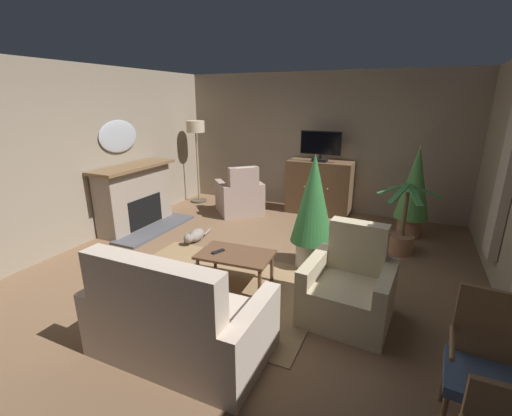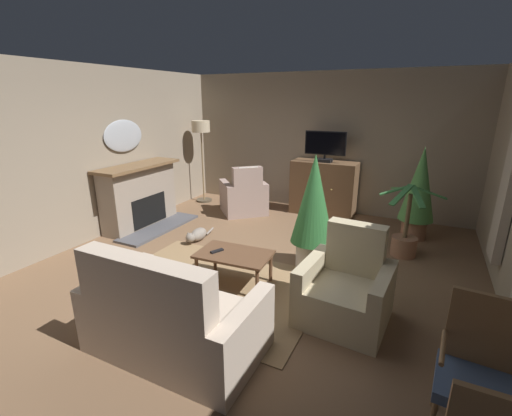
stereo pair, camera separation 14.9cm
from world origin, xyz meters
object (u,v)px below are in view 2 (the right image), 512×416
object	(u,v)px
side_chair_tucked_against_wall	(477,370)
floor_lamp	(201,137)
television	(325,146)
cat	(197,235)
fireplace	(141,197)
potted_plant_tall_palm_by_window	(404,239)
wall_mirror_oval	(124,136)
tv_cabinet	(323,189)
sofa_floral	(172,320)
armchair_by_fireplace	(346,291)
armchair_near_window	(244,197)
potted_plant_small_fern_corner	(313,207)
tv_remote	(217,251)
coffee_table	(234,257)
potted_plant_on_hearth_side	(419,190)

from	to	relation	value
side_chair_tucked_against_wall	floor_lamp	distance (m)	6.41
television	cat	xyz separation A→B (m)	(-1.43, -2.25, -1.27)
fireplace	potted_plant_tall_palm_by_window	size ratio (longest dim) A/B	1.52
wall_mirror_oval	tv_cabinet	size ratio (longest dim) A/B	0.68
cat	tv_cabinet	bearing A→B (deg)	58.14
television	sofa_floral	world-z (taller)	television
side_chair_tucked_against_wall	cat	xyz separation A→B (m)	(-3.68, 2.01, -0.42)
fireplace	armchair_by_fireplace	distance (m)	4.13
sofa_floral	cat	world-z (taller)	sofa_floral
potted_plant_tall_palm_by_window	armchair_by_fireplace	bearing A→B (deg)	-102.80
tv_cabinet	cat	world-z (taller)	tv_cabinet
tv_cabinet	armchair_near_window	size ratio (longest dim) A/B	1.09
armchair_by_fireplace	potted_plant_small_fern_corner	xyz separation A→B (m)	(-0.68, 0.97, 0.55)
armchair_near_window	sofa_floral	bearing A→B (deg)	-70.96
armchair_by_fireplace	cat	size ratio (longest dim) A/B	1.38
fireplace	sofa_floral	size ratio (longest dim) A/B	1.06
armchair_by_fireplace	floor_lamp	size ratio (longest dim) A/B	0.55
tv_remote	potted_plant_tall_palm_by_window	size ratio (longest dim) A/B	0.16
coffee_table	side_chair_tucked_against_wall	world-z (taller)	side_chair_tucked_against_wall
armchair_by_fireplace	cat	world-z (taller)	armchair_by_fireplace
fireplace	tv_cabinet	size ratio (longest dim) A/B	1.31
floor_lamp	sofa_floral	bearing A→B (deg)	-58.89
side_chair_tucked_against_wall	potted_plant_on_hearth_side	size ratio (longest dim) A/B	0.67
television	cat	bearing A→B (deg)	-122.46
television	floor_lamp	xyz separation A→B (m)	(-2.67, -0.25, 0.07)
fireplace	television	xyz separation A→B (m)	(2.75, 2.09, 0.84)
sofa_floral	potted_plant_on_hearth_side	bearing A→B (deg)	65.37
wall_mirror_oval	sofa_floral	distance (m)	4.00
tv_remote	potted_plant_small_fern_corner	size ratio (longest dim) A/B	0.11
wall_mirror_oval	armchair_by_fireplace	world-z (taller)	wall_mirror_oval
coffee_table	side_chair_tucked_against_wall	distance (m)	2.68
floor_lamp	television	bearing A→B (deg)	5.46
armchair_by_fireplace	potted_plant_small_fern_corner	size ratio (longest dim) A/B	0.62
fireplace	potted_plant_on_hearth_side	xyz separation A→B (m)	(4.48, 1.55, 0.29)
wall_mirror_oval	armchair_by_fireplace	xyz separation A→B (m)	(4.19, -1.20, -1.30)
armchair_near_window	armchair_by_fireplace	size ratio (longest dim) A/B	1.18
potted_plant_tall_palm_by_window	armchair_near_window	bearing A→B (deg)	166.42
cat	television	bearing A→B (deg)	57.54
tv_cabinet	floor_lamp	bearing A→B (deg)	-173.42
side_chair_tucked_against_wall	coffee_table	bearing A→B (deg)	156.34
sofa_floral	fireplace	bearing A→B (deg)	137.66
sofa_floral	floor_lamp	bearing A→B (deg)	121.11
television	potted_plant_on_hearth_side	xyz separation A→B (m)	(1.73, -0.54, -0.54)
side_chair_tucked_against_wall	armchair_by_fireplace	bearing A→B (deg)	137.33
television	armchair_by_fireplace	size ratio (longest dim) A/B	0.81
potted_plant_on_hearth_side	potted_plant_small_fern_corner	size ratio (longest dim) A/B	0.97
sofa_floral	coffee_table	bearing A→B (deg)	94.71
potted_plant_on_hearth_side	cat	distance (m)	3.67
television	sofa_floral	distance (m)	4.64
sofa_floral	potted_plant_on_hearth_side	distance (m)	4.40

